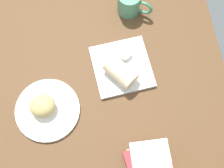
# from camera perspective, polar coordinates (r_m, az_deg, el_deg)

# --- Properties ---
(dining_table) EXTENTS (1.10, 0.90, 0.04)m
(dining_table) POSITION_cam_1_polar(r_m,az_deg,el_deg) (1.16, -0.27, -0.98)
(dining_table) COLOR brown
(dining_table) RESTS_ON ground
(round_plate) EXTENTS (0.24, 0.24, 0.01)m
(round_plate) POSITION_cam_1_polar(r_m,az_deg,el_deg) (1.14, -12.06, -4.84)
(round_plate) COLOR white
(round_plate) RESTS_ON dining_table
(scone_pastry) EXTENTS (0.09, 0.10, 0.06)m
(scone_pastry) POSITION_cam_1_polar(r_m,az_deg,el_deg) (1.10, -13.00, -4.04)
(scone_pastry) COLOR tan
(scone_pastry) RESTS_ON round_plate
(square_plate) EXTENTS (0.23, 0.23, 0.02)m
(square_plate) POSITION_cam_1_polar(r_m,az_deg,el_deg) (1.16, 1.91, 3.25)
(square_plate) COLOR white
(square_plate) RESTS_ON dining_table
(sauce_cup) EXTENTS (0.06, 0.06, 0.02)m
(sauce_cup) POSITION_cam_1_polar(r_m,az_deg,el_deg) (1.16, 2.32, 5.78)
(sauce_cup) COLOR silver
(sauce_cup) RESTS_ON square_plate
(breakfast_wrap) EXTENTS (0.14, 0.13, 0.07)m
(breakfast_wrap) POSITION_cam_1_polar(r_m,az_deg,el_deg) (1.11, 1.65, 2.25)
(breakfast_wrap) COLOR beige
(breakfast_wrap) RESTS_ON square_plate
(coffee_mug) EXTENTS (0.10, 0.13, 0.10)m
(coffee_mug) POSITION_cam_1_polar(r_m,az_deg,el_deg) (1.24, 3.39, 15.05)
(coffee_mug) COLOR #4C8C6B
(coffee_mug) RESTS_ON dining_table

